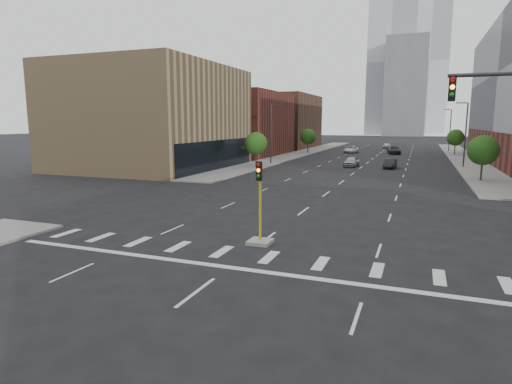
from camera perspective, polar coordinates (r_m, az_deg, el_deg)
The scene contains 22 objects.
ground at distance 15.26m, azimuth -11.75°, elevation -15.63°, with size 400.00×400.00×0.00m, color black.
sidewalk_left_far at distance 88.74m, azimuth 6.12°, elevation 5.19°, with size 5.00×92.00×0.15m, color gray.
sidewalk_right_far at distance 86.12m, azimuth 25.85°, elevation 4.19°, with size 5.00×92.00×0.15m, color gray.
building_left_mid at distance 62.40m, azimuth -13.53°, elevation 9.63°, with size 20.00×24.00×14.00m, color #957C54.
building_left_far_a at distance 85.16m, azimuth -3.48°, elevation 9.04°, with size 20.00×22.00×12.00m, color brown.
building_left_far_b at distance 109.37m, azimuth 2.22°, elevation 9.37°, with size 20.00×24.00×13.00m, color brown.
tower_left at distance 233.86m, azimuth 17.63°, elevation 15.93°, with size 22.00×22.00×70.00m, color #B2B7BC.
tower_right at distance 273.65m, azimuth 22.12°, elevation 15.71°, with size 20.00×20.00×80.00m, color #B2B7BC.
tower_mid at distance 212.28m, azimuth 19.33°, elevation 13.03°, with size 18.00×18.00×44.00m, color slate.
median_traffic_signal at distance 22.57m, azimuth 0.53°, elevation -4.56°, with size 1.20×1.20×4.40m.
streetlight_right_a at distance 66.84m, azimuth 26.10°, elevation 7.20°, with size 1.60×0.22×9.07m.
streetlight_right_b at distance 101.74m, azimuth 24.42°, elevation 7.72°, with size 1.60×0.22×9.07m.
streetlight_left at distance 65.08m, azimuth 2.08°, elevation 8.10°, with size 1.60×0.22×9.07m.
tree_left_near at distance 60.64m, azimuth 0.00°, elevation 6.49°, with size 3.20×3.20×4.85m.
tree_left_far at distance 89.28m, azimuth 6.95°, elevation 7.33°, with size 3.20×3.20×4.85m.
tree_right_near at distance 52.05m, azimuth 28.03°, elevation 4.94°, with size 3.20×3.20×4.85m.
tree_right_far at distance 91.84m, azimuth 25.07°, elevation 6.58°, with size 3.20×3.20×4.85m.
car_near_left at distance 63.58m, azimuth 12.62°, elevation 3.98°, with size 1.69×4.21×1.44m, color #A3A3A7.
car_mid_right at distance 62.41m, azimuth 17.47°, elevation 3.63°, with size 1.41×4.03×1.33m, color black.
car_far_left at distance 92.16m, azimuth 12.58°, elevation 5.55°, with size 2.27×4.93×1.37m, color white.
car_deep_right at distance 90.63m, azimuth 17.92°, elevation 5.33°, with size 2.21×5.42×1.57m, color black.
car_distant at distance 108.59m, azimuth 17.04°, elevation 5.92°, with size 1.69×4.19×1.43m, color silver.
Camera 1 is at (7.63, -11.57, 6.39)m, focal length 30.00 mm.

